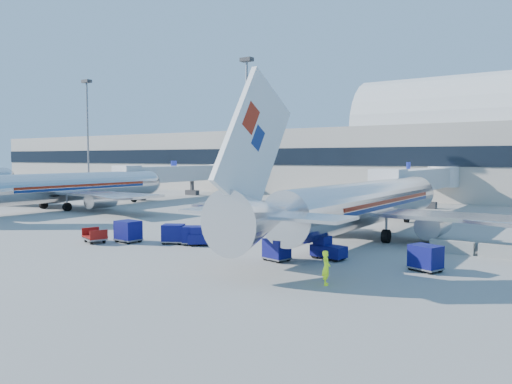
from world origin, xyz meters
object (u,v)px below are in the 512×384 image
Objects in this scene: mast_west at (247,108)px; cart_solo_near at (277,249)px; jetbridge_near at (422,180)px; tug_right at (328,249)px; barrier_near at (452,247)px; barrier_mid at (502,252)px; cart_train_c at (128,231)px; cart_train_a at (193,235)px; cart_solo_far at (426,257)px; airliner_mid at (61,187)px; airliner_main at (361,204)px; jetbridge_mid at (184,174)px; tug_left at (215,228)px; cart_open_red at (95,238)px; cart_train_b at (173,233)px; tug_lead at (201,237)px; mast_far_west at (87,118)px; ramp_worker at (326,268)px.

cart_solo_near is at bearing -52.17° from mast_west.
jetbridge_near is 36.05m from tug_right.
barrier_near is 1.00× the size of barrier_mid.
barrier_mid is at bearing 24.76° from cart_train_c.
barrier_near is (10.40, -28.81, -3.48)m from jetbridge_near.
jetbridge_near is 13.13× the size of cart_train_a.
airliner_mid is at bearing -171.10° from cart_solo_far.
jetbridge_near is 38.31m from cart_solo_near.
airliner_main is 51.62m from jetbridge_mid.
tug_left is at bearing -10.50° from airliner_mid.
tug_left is 1.06× the size of cart_train_c.
cart_solo_near is 9.40m from cart_solo_far.
cart_solo_near reaches higher than cart_open_red.
cart_train_c reaches higher than cart_train_a.
jetbridge_mid reaches higher than cart_train_b.
tug_right is (1.52, -9.38, -2.23)m from airliner_main.
cart_train_c is (29.59, -38.81, -2.99)m from jetbridge_mid.
barrier_near is 1.35× the size of tug_left.
tug_right reaches higher than cart_solo_near.
cart_train_c is (-26.11, -10.00, 0.49)m from barrier_mid.
cart_train_b reaches higher than cart_open_red.
jetbridge_mid is 50.66m from cart_train_a.
tug_right reaches higher than tug_lead.
mast_far_west is at bearing 112.05° from tug_lead.
jetbridge_mid reaches higher than cart_train_a.
cart_solo_near is at bearing 29.37° from ramp_worker.
cart_open_red is at bearing 60.03° from ramp_worker.
cart_solo_near is at bearing -133.93° from barrier_near.
tug_left is at bearing 61.75° from cart_train_b.
cart_train_b is at bearing -155.90° from cart_solo_far.
mast_far_west is (-25.60, -0.81, 10.86)m from jetbridge_mid.
cart_train_c is 19.61m from ramp_worker.
mast_far_west is 9.24× the size of cart_open_red.
airliner_main is at bearing 162.61° from barrier_near.
cart_solo_far reaches higher than tug_right.
mast_west is 43.60m from cart_train_a.
cart_train_c is 2.69m from cart_open_red.
cart_train_a is (-20.96, -7.93, 0.34)m from barrier_mid.
cart_train_b reaches higher than tug_lead.
jetbridge_mid reaches higher than ramp_worker.
mast_far_west is at bearing 162.29° from cart_open_red.
airliner_main reaches higher than jetbridge_near.
barrier_mid is 7.58m from cart_solo_far.
cart_train_a is at bearing -46.59° from jetbridge_mid.
mast_far_west reaches higher than tug_lead.
airliner_main is at bearing 11.40° from tug_lead.
barrier_near is at bearing -17.39° from airliner_main.
ramp_worker is (46.55, -15.70, -1.99)m from airliner_mid.
ramp_worker is (3.02, -6.32, 0.24)m from tug_right.
mast_far_west reaches higher than barrier_near.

